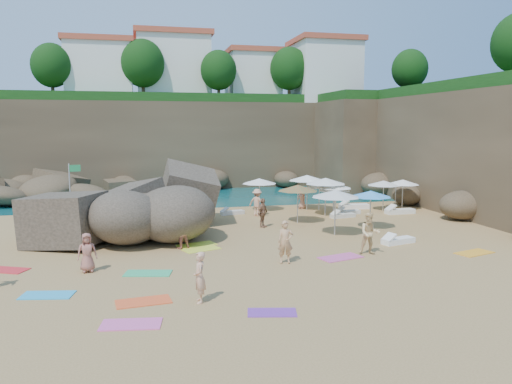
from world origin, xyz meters
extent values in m
plane|color=tan|center=(0.00, 0.00, 0.00)|extent=(120.00, 120.00, 0.00)
plane|color=#0C4751|center=(0.00, 30.00, 0.00)|extent=(120.00, 120.00, 0.00)
cube|color=brown|center=(2.00, 25.00, 4.00)|extent=(44.00, 8.00, 8.00)
cube|color=brown|center=(19.00, 8.00, 4.00)|extent=(8.00, 30.00, 8.00)
cube|color=brown|center=(17.00, 20.00, 4.00)|extent=(10.00, 12.00, 8.00)
cube|color=white|center=(-8.00, 26.00, 10.75)|extent=(6.00, 5.00, 5.50)
cube|color=#B2472D|center=(-8.00, 26.00, 13.75)|extent=(6.48, 5.40, 0.50)
cube|color=white|center=(-1.00, 27.00, 11.25)|extent=(7.00, 6.00, 6.50)
cube|color=#B2472D|center=(-1.00, 27.00, 14.75)|extent=(7.56, 6.48, 0.50)
cube|color=white|center=(7.00, 26.00, 10.50)|extent=(5.00, 5.00, 5.00)
cube|color=#B2472D|center=(7.00, 26.00, 13.25)|extent=(5.40, 5.40, 0.50)
cube|color=white|center=(14.00, 24.00, 11.00)|extent=(6.00, 6.00, 6.00)
cube|color=#B2472D|center=(14.00, 24.00, 14.25)|extent=(6.48, 6.48, 0.50)
sphere|color=#11380F|center=(-12.00, 24.00, 11.20)|extent=(3.60, 3.60, 3.60)
sphere|color=#11380F|center=(-4.00, 24.00, 11.60)|extent=(4.05, 4.05, 4.05)
sphere|color=#11380F|center=(3.00, 23.00, 11.04)|extent=(3.42, 3.42, 3.42)
sphere|color=#11380F|center=(10.00, 23.00, 11.36)|extent=(3.78, 3.78, 3.78)
sphere|color=#11380F|center=(19.00, 16.00, 10.80)|extent=(3.15, 3.15, 3.15)
cylinder|color=white|center=(-18.00, 30.00, 3.00)|extent=(0.10, 0.10, 6.00)
cylinder|color=white|center=(-16.50, 30.00, 3.00)|extent=(0.10, 0.10, 6.00)
cylinder|color=white|center=(-15.00, 30.00, 3.00)|extent=(0.10, 0.10, 6.00)
cylinder|color=silver|center=(-8.66, 6.70, 1.78)|extent=(0.07, 0.07, 3.56)
cube|color=green|center=(-8.31, 6.70, 3.27)|extent=(0.61, 0.20, 0.40)
cylinder|color=silver|center=(6.73, 7.71, 1.15)|extent=(0.07, 0.07, 2.29)
cone|color=white|center=(6.73, 7.71, 2.24)|extent=(2.57, 2.57, 0.39)
cylinder|color=silver|center=(3.40, 8.01, 1.06)|extent=(0.06, 0.06, 2.12)
cone|color=white|center=(3.40, 8.01, 2.07)|extent=(2.38, 2.38, 0.36)
cylinder|color=silver|center=(7.13, 5.24, 1.17)|extent=(0.07, 0.07, 2.33)
cone|color=white|center=(7.13, 5.24, 2.28)|extent=(2.62, 2.62, 0.40)
cylinder|color=silver|center=(12.96, 6.75, 0.92)|extent=(0.05, 0.05, 1.83)
cone|color=white|center=(12.96, 6.75, 1.79)|extent=(2.06, 2.06, 0.31)
cylinder|color=silver|center=(7.51, 7.40, 0.89)|extent=(0.05, 0.05, 1.78)
cone|color=silver|center=(7.51, 7.40, 1.74)|extent=(2.00, 2.00, 0.30)
cylinder|color=silver|center=(7.56, 4.91, 1.03)|extent=(0.06, 0.06, 2.06)
cone|color=white|center=(7.56, 4.91, 2.01)|extent=(2.31, 2.31, 0.35)
cylinder|color=silver|center=(4.66, 3.38, 1.09)|extent=(0.06, 0.06, 2.17)
cone|color=red|center=(4.66, 3.38, 2.12)|extent=(2.44, 2.44, 0.37)
cylinder|color=silver|center=(13.22, 6.25, 0.99)|extent=(0.06, 0.06, 1.99)
cone|color=white|center=(13.22, 6.25, 1.94)|extent=(2.23, 2.23, 0.34)
cylinder|color=silver|center=(11.69, 6.11, 0.99)|extent=(0.06, 0.06, 1.97)
cone|color=silver|center=(11.69, 6.11, 1.93)|extent=(2.21, 2.21, 0.34)
cylinder|color=silver|center=(7.59, 4.86, 0.93)|extent=(0.05, 0.05, 1.87)
cone|color=white|center=(7.59, 4.86, 1.82)|extent=(2.10, 2.10, 0.32)
cylinder|color=silver|center=(8.13, 0.78, 1.03)|extent=(0.06, 0.06, 2.05)
cone|color=#439AE6|center=(8.13, 0.78, 2.00)|extent=(2.30, 2.30, 0.35)
cylinder|color=silver|center=(5.54, -0.37, 1.15)|extent=(0.07, 0.07, 2.30)
cone|color=silver|center=(5.54, -0.37, 2.25)|extent=(2.59, 2.59, 0.39)
cube|color=silver|center=(8.01, 4.36, 0.13)|extent=(1.72, 0.87, 0.26)
cube|color=silver|center=(1.35, 7.10, 0.12)|extent=(1.64, 0.83, 0.24)
cube|color=white|center=(10.11, 7.38, 0.16)|extent=(2.13, 0.89, 0.32)
cube|color=silver|center=(8.84, 5.47, 0.13)|extent=(1.64, 0.64, 0.25)
cube|color=white|center=(12.27, 4.83, 0.15)|extent=(2.00, 0.74, 0.31)
cube|color=white|center=(7.90, -2.87, 0.14)|extent=(1.85, 1.03, 0.27)
cube|color=#2AACE3|center=(-7.74, -7.11, 0.02)|extent=(1.87, 1.18, 0.03)
cube|color=#EA5BA8|center=(-4.89, -10.39, 0.02)|extent=(1.87, 1.13, 0.03)
cube|color=#FD5927|center=(-4.52, -8.52, 0.02)|extent=(1.88, 1.09, 0.03)
cube|color=#34B874|center=(-4.32, -5.28, 0.02)|extent=(1.97, 1.29, 0.03)
cube|color=#E8F640|center=(-1.79, -1.87, 0.02)|extent=(1.91, 1.41, 0.03)
cube|color=purple|center=(-0.61, -10.43, 0.01)|extent=(1.65, 1.07, 0.03)
cube|color=red|center=(-9.90, -3.51, 0.02)|extent=(1.91, 1.49, 0.03)
cube|color=#2389BA|center=(-5.08, 1.34, 0.01)|extent=(1.57, 0.80, 0.03)
cube|color=#DA5498|center=(4.04, -4.76, 0.02)|extent=(2.12, 1.46, 0.03)
cube|color=#FCA527|center=(10.35, -5.39, 0.02)|extent=(1.98, 1.37, 0.03)
cube|color=#31AD68|center=(-4.83, 3.85, 0.02)|extent=(2.14, 1.60, 0.03)
cube|color=#F3FF43|center=(-1.91, -0.95, 0.02)|extent=(2.03, 1.43, 0.03)
imported|color=#BB705D|center=(-2.68, -1.46, 0.82)|extent=(0.92, 0.78, 1.65)
imported|color=#EAA885|center=(2.81, 6.17, 0.88)|extent=(1.18, 1.08, 1.76)
imported|color=#9C6C4E|center=(2.27, 2.53, 0.84)|extent=(0.98, 1.00, 1.69)
imported|color=tan|center=(6.52, 8.18, 0.74)|extent=(0.67, 0.82, 1.47)
imported|color=#A56D52|center=(-3.44, 10.71, 0.84)|extent=(1.62, 0.82, 1.68)
imported|color=#E7A983|center=(-2.69, -8.96, 0.85)|extent=(0.43, 0.64, 1.71)
imported|color=#AA6455|center=(-6.65, -4.53, 0.21)|extent=(1.01, 1.66, 0.41)
imported|color=tan|center=(1.41, -5.05, 0.21)|extent=(0.98, 1.89, 0.43)
imported|color=#EFC988|center=(5.53, -4.52, 0.36)|extent=(1.40, 2.07, 0.72)
camera|label=1|loc=(-4.48, -24.86, 5.80)|focal=35.00mm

